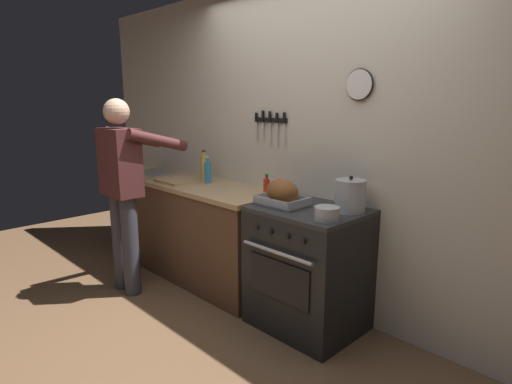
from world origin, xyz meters
name	(u,v)px	position (x,y,z in m)	size (l,w,h in m)	color
ground_plane	(179,368)	(0.00, 0.00, 0.00)	(8.00, 8.00, 0.00)	brown
wall_back	(318,145)	(0.00, 1.35, 1.30)	(6.00, 0.13, 2.60)	beige
counter_block	(192,226)	(-1.21, 0.99, 0.46)	(2.03, 0.65, 0.90)	brown
stove	(308,268)	(0.22, 0.99, 0.45)	(0.76, 0.67, 0.90)	black
person_cook	(124,184)	(-1.26, 0.35, 0.95)	(0.51, 0.63, 1.66)	#383842
roasting_pan	(282,193)	(0.02, 0.92, 0.99)	(0.35, 0.26, 0.19)	#B7B7BC
stock_pot	(350,196)	(0.47, 1.11, 1.01)	(0.21, 0.21, 0.25)	#B7B7BC
saucepan	(327,214)	(0.49, 0.83, 0.94)	(0.16, 0.16, 0.09)	#B7B7BC
cutting_board	(175,181)	(-1.27, 0.86, 0.91)	(0.36, 0.24, 0.02)	tan
bottle_cooking_oil	(204,168)	(-1.17, 1.13, 1.02)	(0.07, 0.07, 0.28)	gold
bottle_dish_soap	(208,172)	(-1.02, 1.06, 1.00)	(0.06, 0.06, 0.25)	#338CCC
bottle_hot_sauce	(267,186)	(-0.33, 1.12, 0.96)	(0.05, 0.05, 0.16)	red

